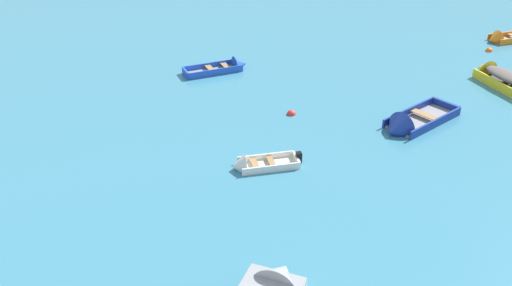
{
  "coord_description": "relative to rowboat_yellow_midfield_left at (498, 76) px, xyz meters",
  "views": [
    {
      "loc": [
        -3.27,
        -4.48,
        12.61
      ],
      "look_at": [
        0.0,
        17.56,
        0.15
      ],
      "focal_mm": 39.98,
      "sensor_mm": 36.0,
      "label": 1
    }
  ],
  "objects": [
    {
      "name": "mooring_buoy_trailing",
      "position": [
        -12.2,
        -2.24,
        -0.39
      ],
      "size": [
        0.46,
        0.46,
        0.46
      ],
      "primitive_type": "sphere",
      "color": "red",
      "rests_on": "ground_plane"
    },
    {
      "name": "rowboat_blue_outer_right",
      "position": [
        -14.68,
        4.13,
        -0.21
      ],
      "size": [
        3.96,
        2.04,
        1.06
      ],
      "color": "gray",
      "rests_on": "ground_plane"
    },
    {
      "name": "rowboat_white_near_camera",
      "position": [
        -14.85,
        -7.0,
        -0.24
      ],
      "size": [
        3.05,
        1.23,
        0.95
      ],
      "color": "beige",
      "rests_on": "ground_plane"
    },
    {
      "name": "mooring_buoy_midfield",
      "position": [
        2.11,
        4.84,
        -0.39
      ],
      "size": [
        0.44,
        0.44,
        0.44
      ],
      "primitive_type": "sphere",
      "color": "orange",
      "rests_on": "ground_plane"
    },
    {
      "name": "rowboat_yellow_midfield_left",
      "position": [
        0.0,
        0.0,
        0.0
      ],
      "size": [
        2.29,
        4.48,
        1.37
      ],
      "color": "#4C4C51",
      "rests_on": "ground_plane"
    },
    {
      "name": "rowboat_deep_blue_foreground_center",
      "position": [
        -7.19,
        -4.62,
        -0.19
      ],
      "size": [
        4.75,
        3.77,
        1.5
      ],
      "color": "gray",
      "rests_on": "ground_plane"
    },
    {
      "name": "rowboat_orange_near_right",
      "position": [
        3.8,
        6.44,
        -0.21
      ],
      "size": [
        3.59,
        1.85,
        1.14
      ],
      "color": "gray",
      "rests_on": "ground_plane"
    }
  ]
}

